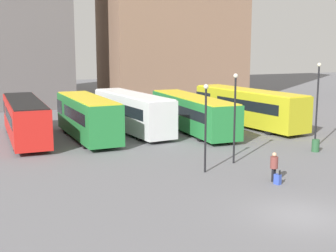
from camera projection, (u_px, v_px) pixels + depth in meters
name	position (u px, v px, depth m)	size (l,w,h in m)	color
ground_plane	(301.00, 216.00, 20.21)	(160.00, 160.00, 0.00)	slate
bus_0	(25.00, 118.00, 35.80)	(2.55, 11.75, 3.12)	red
bus_1	(87.00, 116.00, 36.12)	(3.05, 10.23, 3.28)	#237A38
bus_2	(132.00, 111.00, 38.93)	(3.80, 11.18, 3.24)	silver
bus_3	(192.00, 112.00, 39.28)	(2.71, 12.54, 2.98)	#237A38
bus_4	(247.00, 106.00, 41.69)	(4.57, 12.74, 3.29)	gold
traveler	(274.00, 164.00, 25.03)	(0.52, 0.52, 1.61)	black
suitcase	(278.00, 179.00, 24.64)	(0.34, 0.40, 0.79)	#334CB2
lamp_post_0	(317.00, 99.00, 32.58)	(0.28, 0.28, 6.03)	black
lamp_post_1	(206.00, 120.00, 26.49)	(0.28, 0.28, 5.10)	black
lamp_post_2	(235.00, 111.00, 28.48)	(0.28, 0.28, 5.56)	black
trash_bin	(316.00, 146.00, 32.05)	(0.52, 0.52, 0.85)	#285633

